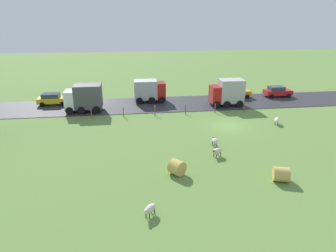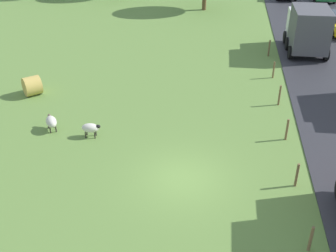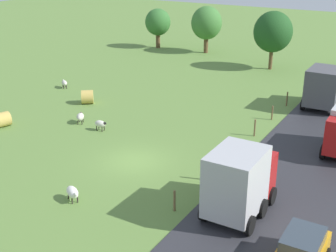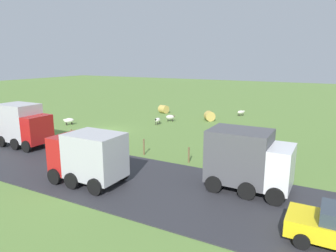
# 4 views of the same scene
# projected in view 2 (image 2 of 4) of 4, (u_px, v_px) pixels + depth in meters

# --- Properties ---
(ground_plane) EXTENTS (160.00, 160.00, 0.00)m
(ground_plane) POSITION_uv_depth(u_px,v_px,m) (183.00, 179.00, 20.40)
(ground_plane) COLOR olive
(sheep_2) EXTENTS (1.02, 0.53, 0.79)m
(sheep_2) POSITION_uv_depth(u_px,v_px,m) (90.00, 128.00, 23.25)
(sheep_2) COLOR silver
(sheep_2) RESTS_ON ground_plane
(sheep_3) EXTENTS (0.97, 1.13, 0.81)m
(sheep_3) POSITION_uv_depth(u_px,v_px,m) (51.00, 122.00, 23.83)
(sheep_3) COLOR beige
(sheep_3) RESTS_ON ground_plane
(hay_bale_1) EXTENTS (1.52, 1.55, 1.19)m
(hay_bale_1) POSITION_uv_depth(u_px,v_px,m) (32.00, 86.00, 27.48)
(hay_bale_1) COLOR tan
(hay_bale_1) RESTS_ON ground_plane
(fence_post_0) EXTENTS (0.12, 0.12, 1.19)m
(fence_post_0) POSITION_uv_depth(u_px,v_px,m) (311.00, 239.00, 16.35)
(fence_post_0) COLOR brown
(fence_post_0) RESTS_ON ground_plane
(fence_post_1) EXTENTS (0.12, 0.12, 1.21)m
(fence_post_1) POSITION_uv_depth(u_px,v_px,m) (297.00, 175.00, 19.66)
(fence_post_1) COLOR brown
(fence_post_1) RESTS_ON ground_plane
(fence_post_2) EXTENTS (0.12, 0.12, 1.23)m
(fence_post_2) POSITION_uv_depth(u_px,v_px,m) (287.00, 130.00, 22.96)
(fence_post_2) COLOR brown
(fence_post_2) RESTS_ON ground_plane
(fence_post_3) EXTENTS (0.12, 0.12, 1.28)m
(fence_post_3) POSITION_uv_depth(u_px,v_px,m) (280.00, 95.00, 26.26)
(fence_post_3) COLOR brown
(fence_post_3) RESTS_ON ground_plane
(fence_post_4) EXTENTS (0.12, 0.12, 1.16)m
(fence_post_4) POSITION_uv_depth(u_px,v_px,m) (274.00, 70.00, 29.61)
(fence_post_4) COLOR brown
(fence_post_4) RESTS_ON ground_plane
(fence_post_5) EXTENTS (0.12, 0.12, 1.25)m
(fence_post_5) POSITION_uv_depth(u_px,v_px,m) (269.00, 48.00, 32.90)
(fence_post_5) COLOR brown
(fence_post_5) RESTS_ON ground_plane
(truck_2) EXTENTS (2.86, 4.61, 3.47)m
(truck_2) POSITION_uv_depth(u_px,v_px,m) (308.00, 29.00, 32.87)
(truck_2) COLOR white
(truck_2) RESTS_ON road_strip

